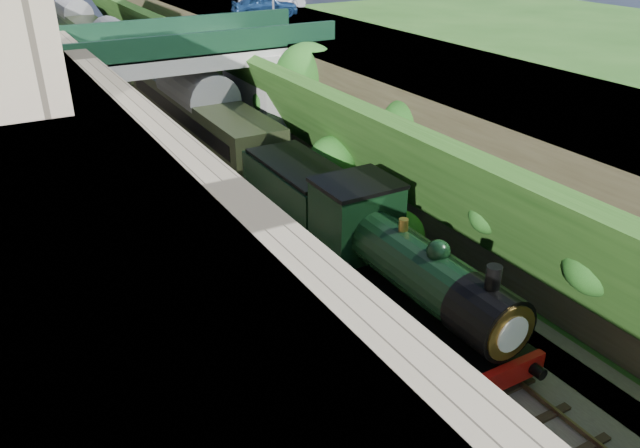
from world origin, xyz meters
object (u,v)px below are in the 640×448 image
Objects in this scene: tree at (308,78)px; car_blue at (265,5)px; locomotive at (403,269)px; tender at (300,199)px; road_bridge at (193,82)px.

car_blue is (2.88, 11.39, 2.37)m from tree.
locomotive is (-4.71, -15.20, -2.75)m from tree.
tree is 9.63m from tender.
road_bridge is 6.76m from tree.
tree is 1.10× the size of tender.
tender is (-0.00, 7.36, -0.27)m from locomotive.
locomotive is at bearing -89.26° from road_bridge.
road_bridge reaches higher than tender.
road_bridge is 1.56× the size of locomotive.
tender is (-4.71, -7.84, -3.03)m from tree.
tree is (4.97, -4.55, 0.57)m from road_bridge.
tree is at bearing 72.77° from locomotive.
car_blue is (7.85, 6.85, 2.94)m from road_bridge.
road_bridge is at bearing 137.55° from tree.
locomotive is at bearing 173.82° from car_blue.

